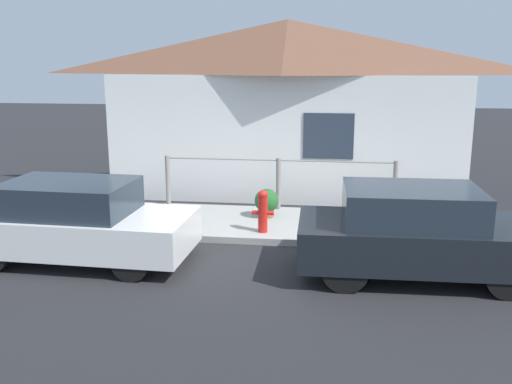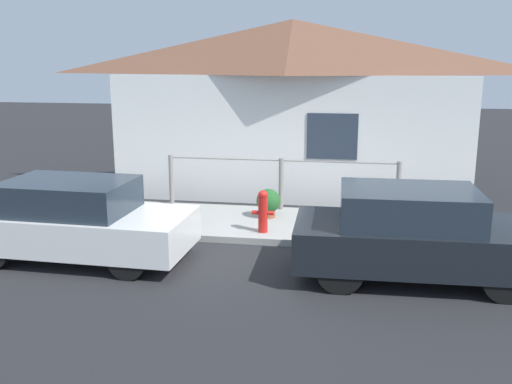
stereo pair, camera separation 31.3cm
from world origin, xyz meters
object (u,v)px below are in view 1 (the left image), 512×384
Objects in this scene: car_left at (77,222)px; car_right at (417,233)px; fire_hydrant at (263,210)px; potted_plant_near_hydrant at (267,202)px.

car_left is 1.02× the size of car_right.
potted_plant_near_hydrant is at bearing 92.61° from fire_hydrant.
fire_hydrant is 1.36× the size of potted_plant_near_hydrant.
car_right is 4.61× the size of fire_hydrant.
potted_plant_near_hydrant is at bearing 44.48° from car_left.
potted_plant_near_hydrant is at bearing 133.56° from car_right.
car_right reaches higher than fire_hydrant.
car_right is at bearing -45.19° from potted_plant_near_hydrant.
potted_plant_near_hydrant is (-0.05, 1.01, -0.10)m from fire_hydrant.
car_right reaches higher than potted_plant_near_hydrant.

